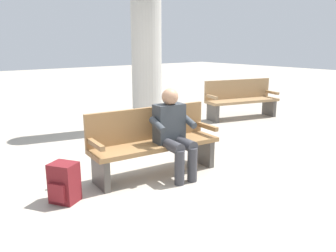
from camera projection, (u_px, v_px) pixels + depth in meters
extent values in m
plane|color=#A89E8E|center=(156.00, 174.00, 4.75)|extent=(40.00, 40.00, 0.00)
cube|color=olive|center=(156.00, 145.00, 4.65)|extent=(1.84, 0.66, 0.06)
cube|color=olive|center=(148.00, 124.00, 4.77)|extent=(1.80, 0.24, 0.45)
cube|color=olive|center=(206.00, 126.00, 5.06)|extent=(0.11, 0.48, 0.06)
cube|color=olive|center=(95.00, 144.00, 4.17)|extent=(0.11, 0.48, 0.06)
cube|color=#4C4742|center=(203.00, 151.00, 5.12)|extent=(0.12, 0.44, 0.39)
cube|color=#4C4742|center=(101.00, 173.00, 4.29)|extent=(0.12, 0.44, 0.39)
cube|color=#33383D|center=(169.00, 123.00, 4.63)|extent=(0.42, 0.26, 0.52)
sphere|color=#A87A5B|center=(170.00, 97.00, 4.53)|extent=(0.22, 0.22, 0.22)
cylinder|color=#38383D|center=(184.00, 143.00, 4.57)|extent=(0.19, 0.43, 0.15)
cylinder|color=#38383D|center=(171.00, 146.00, 4.47)|extent=(0.19, 0.43, 0.15)
cylinder|color=#38383D|center=(192.00, 165.00, 4.47)|extent=(0.13, 0.13, 0.45)
cylinder|color=#38383D|center=(179.00, 168.00, 4.37)|extent=(0.13, 0.13, 0.45)
cylinder|color=#33383D|center=(188.00, 121.00, 4.67)|extent=(0.12, 0.32, 0.18)
cylinder|color=#33383D|center=(158.00, 125.00, 4.42)|extent=(0.12, 0.32, 0.18)
cube|color=maroon|center=(64.00, 182.00, 3.90)|extent=(0.35, 0.37, 0.46)
cube|color=maroon|center=(57.00, 193.00, 3.79)|extent=(0.14, 0.19, 0.21)
cube|color=#9E7A51|center=(242.00, 101.00, 8.17)|extent=(1.86, 0.92, 0.06)
cube|color=#9E7A51|center=(238.00, 89.00, 8.30)|extent=(1.75, 0.51, 0.45)
cube|color=#9E7A51|center=(272.00, 92.00, 8.46)|extent=(0.18, 0.48, 0.06)
cube|color=#9E7A51|center=(211.00, 97.00, 7.80)|extent=(0.18, 0.48, 0.06)
cube|color=#4C4742|center=(269.00, 108.00, 8.53)|extent=(0.19, 0.44, 0.39)
cube|color=#4C4742|center=(213.00, 113.00, 7.91)|extent=(0.19, 0.44, 0.39)
cylinder|color=#B2AFA8|center=(146.00, 25.00, 6.88)|extent=(0.61, 0.61, 4.19)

